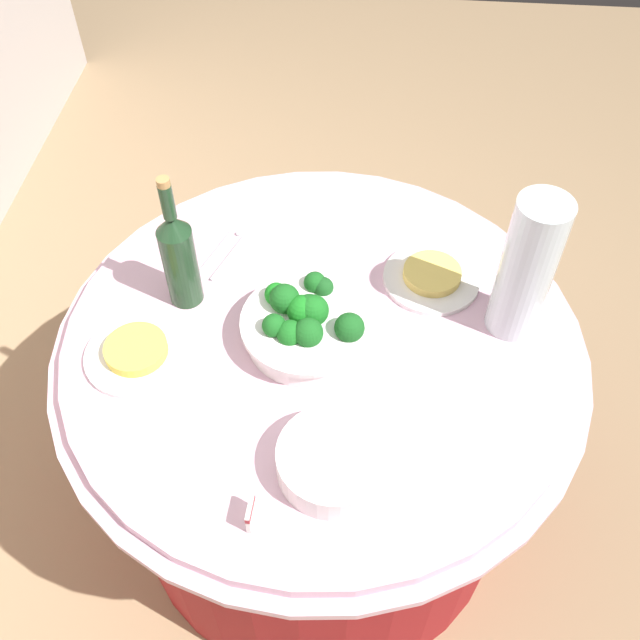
% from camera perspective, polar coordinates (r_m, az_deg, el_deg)
% --- Properties ---
extents(ground_plane, '(6.00, 6.00, 0.00)m').
position_cam_1_polar(ground_plane, '(2.19, 0.00, -13.29)').
color(ground_plane, '#9E7F5B').
extents(buffet_table, '(1.16, 1.16, 0.74)m').
position_cam_1_polar(buffet_table, '(1.86, 0.00, -8.16)').
color(buffet_table, maroon).
rests_on(buffet_table, ground_plane).
extents(broccoli_bowl, '(0.28, 0.28, 0.12)m').
position_cam_1_polar(broccoli_bowl, '(1.52, -1.05, -0.26)').
color(broccoli_bowl, white).
rests_on(broccoli_bowl, buffet_table).
extents(plate_stack, '(0.21, 0.21, 0.06)m').
position_cam_1_polar(plate_stack, '(1.36, 1.02, -10.92)').
color(plate_stack, white).
rests_on(plate_stack, buffet_table).
extents(wine_bottle, '(0.07, 0.07, 0.34)m').
position_cam_1_polar(wine_bottle, '(1.57, -10.96, 4.90)').
color(wine_bottle, '#1E3C22').
rests_on(wine_bottle, buffet_table).
extents(decorative_fruit_vase, '(0.11, 0.11, 0.34)m').
position_cam_1_polar(decorative_fruit_vase, '(1.52, 15.76, 3.65)').
color(decorative_fruit_vase, silver).
rests_on(decorative_fruit_vase, buffet_table).
extents(serving_tongs, '(0.17, 0.10, 0.01)m').
position_cam_1_polar(serving_tongs, '(1.74, -7.57, 5.21)').
color(serving_tongs, silver).
rests_on(serving_tongs, buffet_table).
extents(food_plate_fried_egg, '(0.22, 0.22, 0.04)m').
position_cam_1_polar(food_plate_fried_egg, '(1.57, -14.10, -2.46)').
color(food_plate_fried_egg, white).
rests_on(food_plate_fried_egg, buffet_table).
extents(food_plate_noodles, '(0.22, 0.22, 0.03)m').
position_cam_1_polar(food_plate_noodles, '(1.68, 8.71, 3.37)').
color(food_plate_noodles, white).
rests_on(food_plate_noodles, buffet_table).
extents(label_placard_front, '(0.05, 0.01, 0.05)m').
position_cam_1_polar(label_placard_front, '(1.32, -5.44, -14.72)').
color(label_placard_front, white).
rests_on(label_placard_front, buffet_table).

